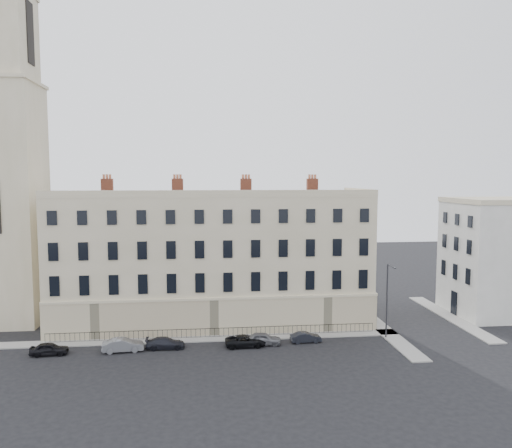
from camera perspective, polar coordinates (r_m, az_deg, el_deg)
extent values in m
plane|color=black|center=(50.44, 2.46, -14.52)|extent=(160.00, 160.00, 0.00)
cube|color=#BCB08C|center=(59.67, -4.99, -3.97)|extent=(36.00, 12.00, 15.00)
cube|color=beige|center=(54.94, -4.79, -10.67)|extent=(36.10, 0.18, 4.00)
cube|color=beige|center=(63.79, 11.70, -8.49)|extent=(0.18, 12.10, 4.00)
cube|color=#BCB08C|center=(53.07, -4.91, 3.45)|extent=(36.00, 0.35, 0.80)
cube|color=#BCB08C|center=(61.92, 11.74, 3.63)|extent=(0.35, 12.00, 0.80)
cube|color=brown|center=(59.86, -16.64, 4.03)|extent=(1.30, 0.70, 2.00)
cube|color=brown|center=(58.95, -8.95, 4.18)|extent=(1.30, 0.70, 2.00)
cube|color=brown|center=(59.12, -1.16, 4.24)|extent=(1.30, 0.70, 2.00)
cube|color=brown|center=(60.36, 6.44, 4.23)|extent=(1.30, 0.70, 2.00)
cube|color=#BCB08C|center=(65.06, -26.73, 2.01)|extent=(8.00, 8.00, 28.00)
cube|color=beige|center=(69.04, 25.56, -3.62)|extent=(10.00, 10.00, 14.00)
cube|color=gray|center=(54.68, -9.05, -12.92)|extent=(48.00, 2.00, 0.12)
cube|color=gray|center=(60.94, 13.69, -11.08)|extent=(2.00, 24.00, 0.12)
cube|color=gray|center=(66.65, 21.32, -9.87)|extent=(2.00, 20.00, 0.12)
cube|color=black|center=(54.72, -4.77, -11.80)|extent=(35.00, 0.04, 0.04)
cube|color=black|center=(54.99, -4.76, -12.70)|extent=(35.00, 0.04, 0.04)
imported|color=black|center=(53.57, -22.55, -13.04)|extent=(3.66, 1.67, 1.22)
imported|color=slate|center=(52.25, -14.96, -13.22)|extent=(4.13, 1.79, 1.32)
imported|color=black|center=(52.23, -10.30, -13.24)|extent=(3.93, 1.63, 1.14)
imported|color=black|center=(52.03, -1.20, -13.21)|extent=(4.22, 2.06, 1.16)
imported|color=slate|center=(52.53, 0.84, -12.97)|extent=(3.85, 1.93, 1.26)
imported|color=black|center=(53.50, 5.71, -12.76)|extent=(3.29, 1.30, 1.07)
cylinder|color=#2F2F34|center=(55.35, 14.72, -8.56)|extent=(0.16, 0.16, 8.01)
cylinder|color=#2F2F34|center=(53.96, 15.19, -4.69)|extent=(0.32, 1.50, 0.10)
cube|color=#2F2F34|center=(53.37, 15.56, -4.86)|extent=(0.25, 0.52, 0.12)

